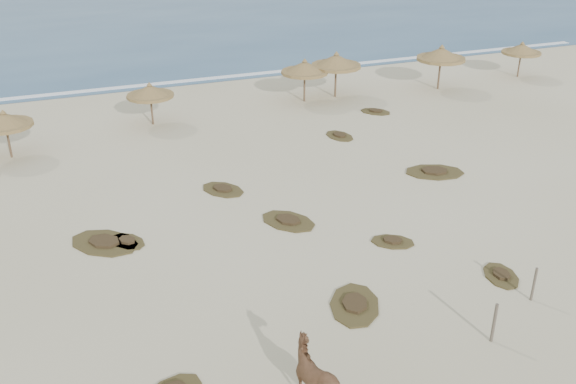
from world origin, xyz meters
name	(u,v)px	position (x,y,z in m)	size (l,w,h in m)	color
ground	(286,302)	(0.00, 0.00, 0.00)	(160.00, 160.00, 0.00)	beige
foam_line	(147,85)	(0.00, 26.00, 0.00)	(70.00, 0.60, 0.01)	white
palapa_2	(4,121)	(-8.27, 15.97, 1.89)	(3.34, 3.34, 2.43)	brown
palapa_3	(150,92)	(-0.97, 18.24, 1.87)	(2.95, 2.95, 2.41)	brown
palapa_4	(305,68)	(8.43, 19.07, 2.06)	(3.65, 3.65, 2.66)	brown
palapa_5	(336,62)	(10.57, 19.22, 2.23)	(3.09, 3.09, 2.87)	brown
palapa_6	(441,55)	(17.50, 18.36, 2.25)	(3.92, 3.92, 2.90)	brown
palapa_7	(522,49)	(24.24, 18.89, 1.90)	(3.43, 3.43, 2.45)	brown
horse	(322,378)	(-0.74, -4.46, 0.84)	(0.91, 2.00, 1.69)	#946443
fence_post_near	(494,323)	(4.90, -3.97, 0.65)	(0.10, 0.10, 1.30)	brown
fence_post_far	(534,284)	(7.37, -2.73, 0.60)	(0.09, 0.09, 1.20)	brown
scrub_1	(104,242)	(-5.02, 5.83, 0.05)	(3.25, 3.26, 0.16)	brown
scrub_2	(127,241)	(-4.21, 5.61, 0.05)	(1.68, 1.88, 0.16)	brown
scrub_3	(288,221)	(1.96, 4.97, 0.05)	(2.58, 2.80, 0.16)	brown
scrub_4	(393,241)	(5.02, 2.07, 0.05)	(1.94, 1.76, 0.16)	brown
scrub_5	(434,172)	(9.98, 6.99, 0.05)	(3.18, 2.61, 0.16)	brown
scrub_7	(340,136)	(7.87, 12.80, 0.05)	(1.54, 2.02, 0.16)	brown
scrub_9	(355,305)	(1.94, -0.99, 0.05)	(2.50, 2.88, 0.16)	brown
scrub_10	(376,111)	(11.52, 15.65, 0.05)	(2.07, 2.08, 0.16)	brown
scrub_12	(501,275)	(7.34, -1.27, 0.05)	(1.51, 1.92, 0.16)	brown
scrub_13	(223,189)	(0.33, 8.67, 0.05)	(2.28, 2.46, 0.16)	brown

